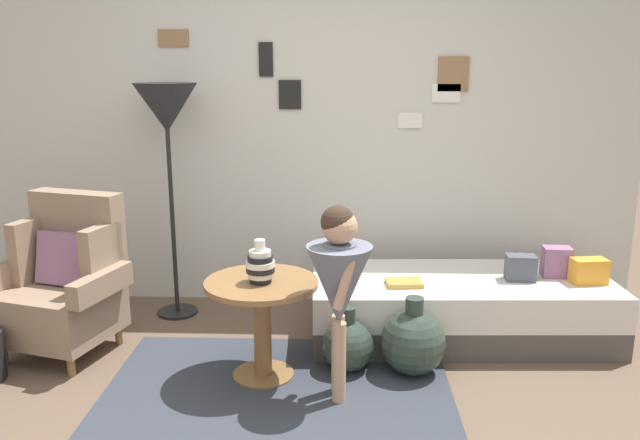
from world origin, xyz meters
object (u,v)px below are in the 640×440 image
at_px(floor_lamp, 167,116).
at_px(demijohn_far, 413,342).
at_px(vase_striped, 260,265).
at_px(armchair, 65,282).
at_px(person_child, 339,279).
at_px(daybed, 460,307).
at_px(side_table, 262,308).
at_px(demijohn_near, 348,345).
at_px(book_on_daybed, 404,283).

relative_size(floor_lamp, demijohn_far, 3.52).
height_order(vase_striped, floor_lamp, floor_lamp).
xyz_separation_m(armchair, demijohn_far, (2.10, -0.25, -0.25)).
xyz_separation_m(armchair, person_child, (1.67, -0.54, 0.23)).
height_order(floor_lamp, person_child, floor_lamp).
bearing_deg(demijohn_far, floor_lamp, 151.71).
height_order(daybed, demijohn_far, demijohn_far).
distance_m(side_table, vase_striped, 0.26).
bearing_deg(demijohn_near, vase_striped, -165.95).
xyz_separation_m(armchair, side_table, (1.25, -0.32, -0.02)).
xyz_separation_m(armchair, demijohn_near, (1.73, -0.23, -0.28)).
height_order(daybed, floor_lamp, floor_lamp).
height_order(daybed, book_on_daybed, book_on_daybed).
height_order(armchair, demijohn_far, armchair).
bearing_deg(vase_striped, person_child, -24.64).
bearing_deg(side_table, person_child, -27.32).
distance_m(book_on_daybed, demijohn_near, 0.56).
xyz_separation_m(side_table, demijohn_far, (0.85, 0.07, -0.23)).
relative_size(floor_lamp, person_child, 1.54).
distance_m(daybed, floor_lamp, 2.30).
height_order(daybed, vase_striped, vase_striped).
distance_m(armchair, demijohn_near, 1.76).
xyz_separation_m(person_child, book_on_daybed, (0.40, 0.67, -0.25)).
bearing_deg(demijohn_near, book_on_daybed, 45.18).
distance_m(person_child, demijohn_near, 0.60).
relative_size(floor_lamp, book_on_daybed, 7.33).
distance_m(armchair, daybed, 2.48).
relative_size(side_table, person_child, 0.60).
bearing_deg(daybed, person_child, -133.55).
bearing_deg(book_on_daybed, floor_lamp, 163.00).
bearing_deg(demijohn_near, armchair, 172.51).
bearing_deg(demijohn_far, person_child, -145.30).
relative_size(armchair, floor_lamp, 0.60).
distance_m(armchair, side_table, 1.29).
relative_size(vase_striped, person_child, 0.23).
bearing_deg(side_table, demijohn_far, 4.84).
distance_m(armchair, vase_striped, 1.31).
xyz_separation_m(demijohn_near, demijohn_far, (0.37, -0.02, 0.04)).
xyz_separation_m(vase_striped, book_on_daybed, (0.83, 0.47, -0.26)).
relative_size(daybed, person_child, 1.83).
distance_m(floor_lamp, book_on_daybed, 1.90).
bearing_deg(daybed, demijohn_near, -145.29).
height_order(armchair, vase_striped, armchair).
xyz_separation_m(armchair, daybed, (2.46, 0.28, -0.24)).
relative_size(armchair, daybed, 0.50).
distance_m(armchair, book_on_daybed, 2.08).
height_order(person_child, book_on_daybed, person_child).
xyz_separation_m(armchair, book_on_daybed, (2.08, 0.12, -0.02)).
bearing_deg(demijohn_near, daybed, 34.71).
bearing_deg(book_on_daybed, side_table, -151.69).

